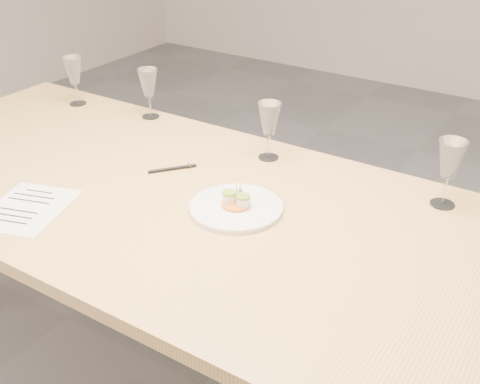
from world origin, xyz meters
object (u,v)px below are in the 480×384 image
Objects in this scene: wine_glass_2 at (269,120)px; wine_glass_3 at (450,161)px; dining_table at (195,221)px; ballpoint_pen at (172,168)px; wine_glass_0 at (74,72)px; wine_glass_1 at (148,84)px; recipe_sheet at (27,208)px; dinner_plate at (236,207)px.

wine_glass_2 is 0.58m from wine_glass_3.
wine_glass_3 is at bearing 31.21° from dining_table.
wine_glass_2 is at bearing -1.93° from ballpoint_pen.
ballpoint_pen is at bearing -20.38° from wine_glass_0.
wine_glass_1 is 0.99× the size of wine_glass_2.
ballpoint_pen is 0.66× the size of wine_glass_0.
wine_glass_2 reaches higher than wine_glass_1.
wine_glass_2 is (0.57, -0.07, 0.00)m from wine_glass_1.
wine_glass_3 reaches higher than wine_glass_1.
recipe_sheet is 1.64× the size of wine_glass_0.
dinner_plate is 0.83× the size of recipe_sheet.
wine_glass_3 is (1.49, -0.01, 0.00)m from wine_glass_0.
ballpoint_pen is at bearing 47.02° from recipe_sheet.
dinner_plate is 1.39× the size of wine_glass_1.
recipe_sheet is at bearing -53.43° from wine_glass_0.
wine_glass_0 reaches higher than recipe_sheet.
dining_table is 0.97m from wine_glass_0.
dinner_plate is at bearing -19.64° from wine_glass_0.
dining_table is 0.16m from dinner_plate.
wine_glass_1 is at bearing 84.62° from recipe_sheet.
ballpoint_pen is (0.20, 0.42, 0.00)m from recipe_sheet.
dining_table is at bearing -39.15° from wine_glass_1.
dinner_plate is 0.60m from recipe_sheet.
wine_glass_1 is 1.15m from wine_glass_3.
dinner_plate is 0.33m from ballpoint_pen.
wine_glass_0 reaches higher than ballpoint_pen.
dinner_plate is 0.38m from wine_glass_2.
dinner_plate is at bearing 14.19° from recipe_sheet.
dining_table is at bearing 20.54° from recipe_sheet.
wine_glass_0 is at bearing 156.43° from dining_table.
recipe_sheet is (-0.51, -0.32, -0.01)m from dinner_plate.
dining_table is 18.63× the size of ballpoint_pen.
wine_glass_2 is at bearing -179.56° from wine_glass_3.
ballpoint_pen is 0.68× the size of wine_glass_1.
recipe_sheet is 1.20m from wine_glass_3.
recipe_sheet reaches higher than dining_table.
dinner_plate is 2.05× the size of ballpoint_pen.
wine_glass_0 is (-0.50, 0.67, 0.14)m from recipe_sheet.
dining_table is at bearing -95.43° from wine_glass_2.
wine_glass_2 reaches higher than dinner_plate.
wine_glass_1 is at bearing 148.28° from dinner_plate.
dining_table is 12.35× the size of wine_glass_0.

